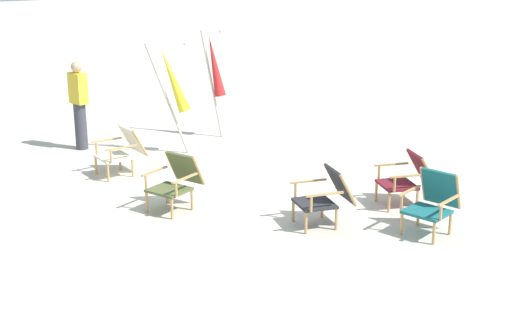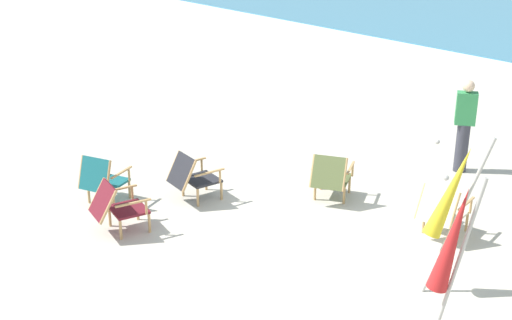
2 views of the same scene
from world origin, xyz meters
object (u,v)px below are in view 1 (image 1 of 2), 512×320
at_px(umbrella_furled_red, 215,67).
at_px(person_by_waterline, 79,105).
at_px(beach_chair_back_left, 433,201).
at_px(beach_chair_front_right, 326,195).
at_px(umbrella_furled_yellow, 173,81).
at_px(beach_chair_back_right, 123,149).
at_px(beach_chair_front_left, 408,177).
at_px(beach_chair_mid_center, 176,180).

xyz_separation_m(umbrella_furled_red, person_by_waterline, (0.32, 2.57, -0.53)).
xyz_separation_m(beach_chair_back_left, umbrella_furled_red, (5.74, 0.52, 0.94)).
relative_size(beach_chair_front_right, umbrella_furled_yellow, 0.41).
relative_size(beach_chair_back_right, umbrella_furled_red, 0.39).
bearing_deg(beach_chair_front_left, beach_chair_back_right, 44.38).
height_order(beach_chair_back_right, person_by_waterline, person_by_waterline).
distance_m(beach_chair_front_right, person_by_waterline, 5.59).
distance_m(beach_chair_back_right, umbrella_furled_red, 2.93).
height_order(beach_chair_back_right, umbrella_furled_yellow, umbrella_furled_yellow).
xyz_separation_m(beach_chair_front_right, umbrella_furled_red, (4.88, -0.57, 0.95)).
distance_m(beach_chair_back_right, person_by_waterline, 1.87).
relative_size(beach_chair_front_left, umbrella_furled_yellow, 0.44).
height_order(beach_chair_front_left, person_by_waterline, person_by_waterline).
bearing_deg(umbrella_furled_yellow, beach_chair_front_left, -153.73).
bearing_deg(umbrella_furled_red, beach_chair_back_left, -174.79).
bearing_deg(umbrella_furled_red, umbrella_furled_yellow, 122.04).
bearing_deg(beach_chair_front_right, person_by_waterline, 21.01).
height_order(beach_chair_front_right, beach_chair_back_left, beach_chair_back_left).
relative_size(beach_chair_mid_center, beach_chair_front_left, 1.04).
height_order(beach_chair_front_left, beach_chair_front_right, beach_chair_front_right).
xyz_separation_m(beach_chair_back_right, person_by_waterline, (1.81, 0.23, 0.41)).
relative_size(beach_chair_front_right, umbrella_furled_red, 0.40).
relative_size(beach_chair_front_left, beach_chair_front_right, 1.06).
bearing_deg(umbrella_furled_yellow, beach_chair_front_right, -172.44).
distance_m(beach_chair_mid_center, beach_chair_back_left, 3.56).
bearing_deg(beach_chair_back_left, beach_chair_front_left, -21.10).
bearing_deg(beach_chair_front_left, umbrella_furled_yellow, 26.27).
distance_m(beach_chair_mid_center, beach_chair_front_right, 2.17).
relative_size(umbrella_furled_yellow, person_by_waterline, 1.23).
relative_size(beach_chair_front_left, beach_chair_back_left, 1.07).
distance_m(beach_chair_front_left, beach_chair_back_left, 1.02).
bearing_deg(beach_chair_back_right, person_by_waterline, 7.26).
bearing_deg(umbrella_furled_yellow, beach_chair_back_left, -161.88).
xyz_separation_m(beach_chair_front_left, umbrella_furled_yellow, (4.09, 2.02, 0.89)).
bearing_deg(beach_chair_back_right, beach_chair_front_left, -135.62).
xyz_separation_m(umbrella_furled_yellow, umbrella_furled_red, (0.70, -1.13, 0.06)).
relative_size(beach_chair_back_left, umbrella_furled_red, 0.40).
bearing_deg(beach_chair_back_left, beach_chair_mid_center, 48.19).
distance_m(beach_chair_front_left, beach_chair_front_right, 1.47).
bearing_deg(umbrella_furled_yellow, person_by_waterline, 54.62).
distance_m(beach_chair_back_right, beach_chair_front_left, 4.62).
distance_m(beach_chair_back_right, beach_chair_back_left, 5.13).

